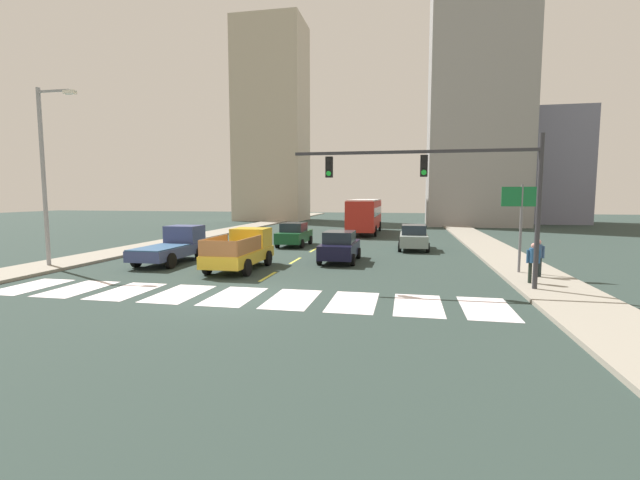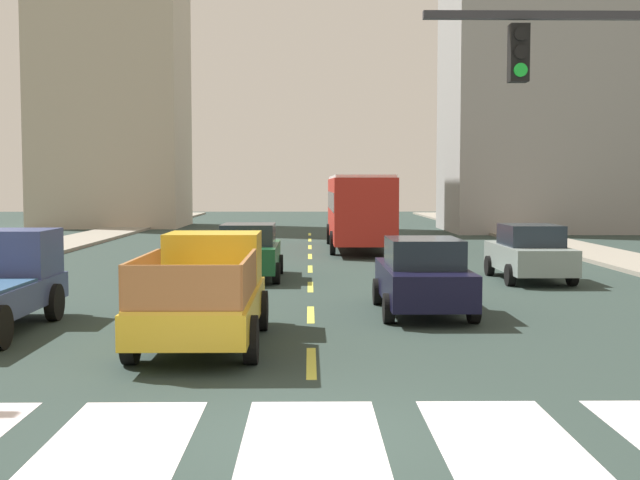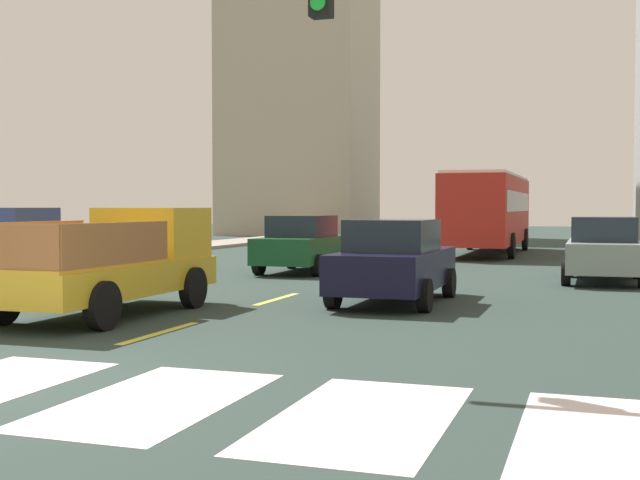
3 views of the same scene
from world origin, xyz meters
TOP-DOWN VIEW (x-y plane):
  - ground_plane at (0.00, 0.00)m, footprint 160.00×160.00m
  - crosswalk_stripe_3 at (-2.21, 0.00)m, footprint 1.61×3.10m
  - crosswalk_stripe_4 at (0.00, 0.00)m, footprint 1.61×3.10m
  - crosswalk_stripe_5 at (2.21, 0.00)m, footprint 1.61×3.10m
  - lane_dash_0 at (0.00, 4.00)m, footprint 0.16×2.40m
  - lane_dash_1 at (0.00, 9.00)m, footprint 0.16×2.40m
  - lane_dash_2 at (0.00, 14.00)m, footprint 0.16×2.40m
  - lane_dash_3 at (0.00, 19.00)m, footprint 0.16×2.40m
  - lane_dash_4 at (0.00, 24.00)m, footprint 0.16×2.40m
  - lane_dash_5 at (0.00, 29.00)m, footprint 0.16×2.40m
  - lane_dash_6 at (0.00, 34.00)m, footprint 0.16×2.40m
  - lane_dash_7 at (0.00, 39.00)m, footprint 0.16×2.40m
  - pickup_stakebed at (-1.96, 5.92)m, footprint 2.18×5.20m
  - city_bus at (2.20, 27.68)m, footprint 2.72×10.80m
  - sedan_mid at (2.54, 9.13)m, footprint 2.02×4.40m
  - sedan_far at (6.68, 15.47)m, footprint 2.02×4.40m
  - sedan_near_left at (-1.90, 16.03)m, footprint 2.02×4.40m
  - tower_tall_centre at (-13.77, 48.41)m, footprint 9.92×7.94m

SIDE VIEW (x-z plane):
  - ground_plane at x=0.00m, z-range 0.00..0.00m
  - lane_dash_0 at x=0.00m, z-range 0.00..0.01m
  - lane_dash_1 at x=0.00m, z-range 0.00..0.01m
  - lane_dash_2 at x=0.00m, z-range 0.00..0.01m
  - lane_dash_3 at x=0.00m, z-range 0.00..0.01m
  - lane_dash_4 at x=0.00m, z-range 0.00..0.01m
  - lane_dash_5 at x=0.00m, z-range 0.00..0.01m
  - lane_dash_6 at x=0.00m, z-range 0.00..0.01m
  - lane_dash_7 at x=0.00m, z-range 0.00..0.01m
  - crosswalk_stripe_3 at x=-2.21m, z-range 0.00..0.01m
  - crosswalk_stripe_4 at x=0.00m, z-range 0.00..0.01m
  - crosswalk_stripe_5 at x=2.21m, z-range 0.00..0.01m
  - sedan_mid at x=2.54m, z-range 0.00..1.72m
  - sedan_far at x=6.68m, z-range 0.00..1.72m
  - sedan_near_left at x=-1.90m, z-range 0.00..1.72m
  - pickup_stakebed at x=-1.96m, z-range -0.04..1.92m
  - city_bus at x=2.20m, z-range 0.29..3.61m
  - tower_tall_centre at x=-13.77m, z-range 0.00..28.87m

